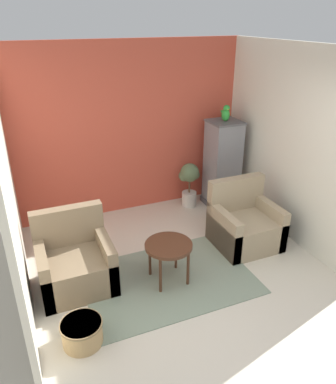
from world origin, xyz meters
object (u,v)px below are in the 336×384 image
birdcage (222,165)px  parrot (226,113)px  potted_plant (189,180)px  wicker_basket (82,332)px  coffee_table (169,248)px  armchair_left (75,264)px  armchair_right (244,225)px

birdcage → parrot: bearing=90.0°
potted_plant → wicker_basket: 3.27m
potted_plant → coffee_table: bearing=-122.7°
armchair_left → parrot: (2.70, 1.22, 1.30)m
coffee_table → birdcage: (1.64, 1.57, 0.27)m
coffee_table → armchair_left: armchair_left is taller
potted_plant → wicker_basket: size_ratio=1.82×
coffee_table → birdcage: 2.29m
coffee_table → potted_plant: 2.06m
armchair_right → birdcage: size_ratio=0.63×
coffee_table → armchair_left: size_ratio=0.62×
parrot → wicker_basket: 3.83m
coffee_table → birdcage: birdcage is taller
wicker_basket → armchair_right: bearing=20.3°
wicker_basket → armchair_left: bearing=82.9°
birdcage → wicker_basket: birdcage is taller
coffee_table → armchair_left: bearing=161.3°
potted_plant → birdcage: bearing=-16.6°
armchair_left → parrot: parrot is taller
armchair_left → potted_plant: bearing=32.3°
coffee_table → wicker_basket: coffee_table is taller
coffee_table → potted_plant: potted_plant is taller
armchair_left → wicker_basket: 0.96m
armchair_right → potted_plant: size_ratio=1.20×
armchair_right → armchair_left: bearing=179.7°
potted_plant → parrot: bearing=-16.4°
armchair_left → armchair_right: (2.37, -0.01, 0.00)m
birdcage → parrot: size_ratio=5.63×
parrot → wicker_basket: size_ratio=0.62×
armchair_left → armchair_right: size_ratio=1.00×
birdcage → parrot: 0.86m
parrot → wicker_basket: bearing=-142.6°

